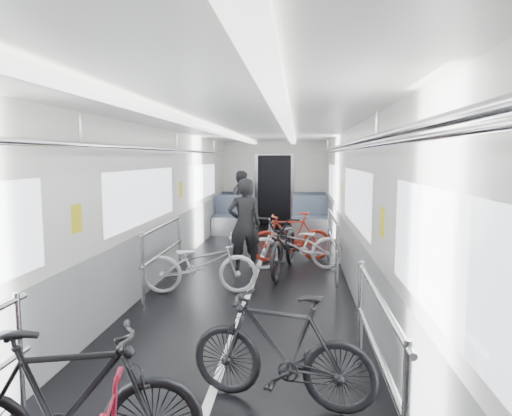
{
  "coord_description": "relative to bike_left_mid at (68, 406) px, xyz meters",
  "views": [
    {
      "loc": [
        0.7,
        -6.25,
        1.95
      ],
      "look_at": [
        0.0,
        1.22,
        1.11
      ],
      "focal_mm": 32.0,
      "sensor_mm": 36.0,
      "label": 1
    }
  ],
  "objects": [
    {
      "name": "car_shell",
      "position": [
        0.65,
        5.59,
        0.64
      ],
      "size": [
        3.02,
        14.01,
        2.41
      ],
      "color": "black",
      "rests_on": "ground"
    },
    {
      "name": "bike_left_far",
      "position": [
        -0.04,
        3.86,
        -0.05
      ],
      "size": [
        1.7,
        0.78,
        0.86
      ],
      "primitive_type": "imported",
      "rotation": [
        0.0,
        0.0,
        1.7
      ],
      "color": "silver",
      "rests_on": "floor"
    },
    {
      "name": "bike_left_mid",
      "position": [
        0.0,
        0.0,
        0.0
      ],
      "size": [
        1.67,
        0.86,
        0.97
      ],
      "primitive_type": "imported",
      "rotation": [
        0.0,
        0.0,
        1.84
      ],
      "color": "black",
      "rests_on": "floor"
    },
    {
      "name": "bike_right_mid",
      "position": [
        1.31,
        5.36,
        -0.04
      ],
      "size": [
        1.73,
        0.78,
        0.88
      ],
      "primitive_type": "imported",
      "rotation": [
        0.0,
        0.0,
        -1.45
      ],
      "color": "silver",
      "rests_on": "floor"
    },
    {
      "name": "person_seated",
      "position": [
        -0.21,
        9.73,
        0.31
      ],
      "size": [
        0.79,
        0.63,
        1.58
      ],
      "primitive_type": "imported",
      "rotation": [
        0.0,
        0.0,
        3.18
      ],
      "color": "#2D2A31",
      "rests_on": "floor"
    },
    {
      "name": "bike_right_near",
      "position": [
        1.23,
        1.0,
        -0.03
      ],
      "size": [
        1.57,
        0.77,
        0.91
      ],
      "primitive_type": "imported",
      "rotation": [
        0.0,
        0.0,
        -1.81
      ],
      "color": "black",
      "rests_on": "floor"
    },
    {
      "name": "person_standing",
      "position": [
        0.44,
        5.23,
        0.31
      ],
      "size": [
        0.67,
        0.54,
        1.6
      ],
      "primitive_type": "imported",
      "rotation": [
        0.0,
        0.0,
        3.44
      ],
      "color": "black",
      "rests_on": "floor"
    },
    {
      "name": "bike_right_far",
      "position": [
        1.23,
        6.02,
        -0.02
      ],
      "size": [
        1.6,
        0.8,
        0.93
      ],
      "primitive_type": "imported",
      "rotation": [
        0.0,
        0.0,
        -1.32
      ],
      "color": "#AE2415",
      "rests_on": "floor"
    },
    {
      "name": "bike_aisle",
      "position": [
        1.13,
        5.13,
        0.02
      ],
      "size": [
        0.96,
        2.0,
        1.01
      ],
      "primitive_type": "imported",
      "rotation": [
        0.0,
        0.0,
        -0.16
      ],
      "color": "black",
      "rests_on": "floor"
    }
  ]
}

